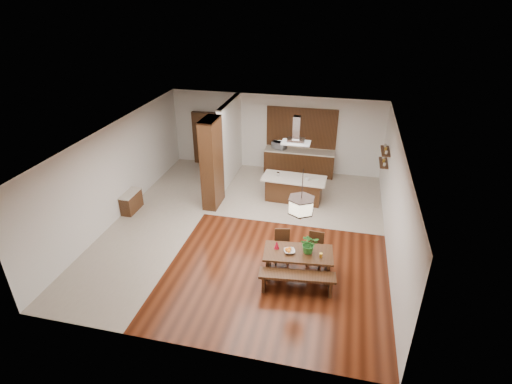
% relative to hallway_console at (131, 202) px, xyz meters
% --- Properties ---
extents(room_shell, '(9.00, 9.04, 2.92)m').
position_rel_hallway_console_xyz_m(room_shell, '(3.81, -0.20, 1.75)').
color(room_shell, '#3A170A').
rests_on(room_shell, ground).
extents(tile_hallway, '(2.50, 9.00, 0.01)m').
position_rel_hallway_console_xyz_m(tile_hallway, '(1.06, -0.20, -0.31)').
color(tile_hallway, '#BAAC9B').
rests_on(tile_hallway, ground).
extents(tile_kitchen, '(5.50, 4.00, 0.01)m').
position_rel_hallway_console_xyz_m(tile_kitchen, '(5.06, 2.30, -0.31)').
color(tile_kitchen, '#BAAC9B').
rests_on(tile_kitchen, ground).
extents(soffit_band, '(8.00, 9.00, 0.02)m').
position_rel_hallway_console_xyz_m(soffit_band, '(3.81, -0.20, 2.57)').
color(soffit_band, '#381F0E').
rests_on(soffit_band, room_shell).
extents(partition_pier, '(0.45, 1.00, 2.90)m').
position_rel_hallway_console_xyz_m(partition_pier, '(2.41, 1.00, 1.14)').
color(partition_pier, black).
rests_on(partition_pier, ground).
extents(partition_stub, '(0.18, 2.40, 2.90)m').
position_rel_hallway_console_xyz_m(partition_stub, '(2.41, 3.10, 1.14)').
color(partition_stub, silver).
rests_on(partition_stub, ground).
extents(hallway_console, '(0.37, 0.88, 0.63)m').
position_rel_hallway_console_xyz_m(hallway_console, '(0.00, 0.00, 0.00)').
color(hallway_console, black).
rests_on(hallway_console, ground).
extents(hallway_doorway, '(1.10, 0.20, 2.10)m').
position_rel_hallway_console_xyz_m(hallway_doorway, '(1.11, 4.20, 0.74)').
color(hallway_doorway, black).
rests_on(hallway_doorway, ground).
extents(rear_counter, '(2.60, 0.62, 0.95)m').
position_rel_hallway_console_xyz_m(rear_counter, '(4.81, 4.00, 0.16)').
color(rear_counter, black).
rests_on(rear_counter, ground).
extents(kitchen_window, '(2.60, 0.08, 1.50)m').
position_rel_hallway_console_xyz_m(kitchen_window, '(4.81, 4.26, 1.44)').
color(kitchen_window, '#A66B32').
rests_on(kitchen_window, room_shell).
extents(shelf_lower, '(0.26, 0.90, 0.04)m').
position_rel_hallway_console_xyz_m(shelf_lower, '(7.68, 2.40, 1.08)').
color(shelf_lower, black).
rests_on(shelf_lower, room_shell).
extents(shelf_upper, '(0.26, 0.90, 0.04)m').
position_rel_hallway_console_xyz_m(shelf_upper, '(7.68, 2.40, 1.49)').
color(shelf_upper, black).
rests_on(shelf_upper, room_shell).
extents(dining_table, '(1.74, 1.00, 0.69)m').
position_rel_hallway_console_xyz_m(dining_table, '(5.58, -2.00, 0.19)').
color(dining_table, black).
rests_on(dining_table, ground).
extents(dining_bench, '(1.81, 0.58, 0.50)m').
position_rel_hallway_console_xyz_m(dining_bench, '(5.64, -2.59, -0.07)').
color(dining_bench, black).
rests_on(dining_bench, ground).
extents(dining_chair_left, '(0.47, 0.47, 0.89)m').
position_rel_hallway_console_xyz_m(dining_chair_left, '(5.11, -1.54, 0.13)').
color(dining_chair_left, black).
rests_on(dining_chair_left, ground).
extents(dining_chair_right, '(0.41, 0.41, 0.88)m').
position_rel_hallway_console_xyz_m(dining_chair_right, '(5.94, -1.45, 0.12)').
color(dining_chair_right, black).
rests_on(dining_chair_right, ground).
extents(pendant_lantern, '(0.64, 0.64, 1.31)m').
position_rel_hallway_console_xyz_m(pendant_lantern, '(5.58, -2.00, 1.93)').
color(pendant_lantern, beige).
rests_on(pendant_lantern, room_shell).
extents(foliage_plant, '(0.54, 0.50, 0.49)m').
position_rel_hallway_console_xyz_m(foliage_plant, '(5.81, -1.94, 0.62)').
color(foliage_plant, '#276B23').
rests_on(foliage_plant, dining_table).
extents(fruit_bowl, '(0.34, 0.34, 0.07)m').
position_rel_hallway_console_xyz_m(fruit_bowl, '(5.37, -2.05, 0.41)').
color(fruit_bowl, beige).
rests_on(fruit_bowl, dining_table).
extents(napkin_cone, '(0.14, 0.14, 0.21)m').
position_rel_hallway_console_xyz_m(napkin_cone, '(5.04, -1.96, 0.48)').
color(napkin_cone, '#A10B20').
rests_on(napkin_cone, dining_table).
extents(gold_ornament, '(0.08, 0.08, 0.11)m').
position_rel_hallway_console_xyz_m(gold_ornament, '(6.12, -2.08, 0.43)').
color(gold_ornament, gold).
rests_on(gold_ornament, dining_table).
extents(kitchen_island, '(2.10, 0.98, 0.85)m').
position_rel_hallway_console_xyz_m(kitchen_island, '(4.92, 1.83, 0.12)').
color(kitchen_island, black).
rests_on(kitchen_island, ground).
extents(range_hood, '(0.90, 0.55, 0.87)m').
position_rel_hallway_console_xyz_m(range_hood, '(4.92, 1.84, 2.15)').
color(range_hood, silver).
rests_on(range_hood, room_shell).
extents(island_cup, '(0.13, 0.13, 0.10)m').
position_rel_hallway_console_xyz_m(island_cup, '(5.35, 1.70, 0.59)').
color(island_cup, silver).
rests_on(island_cup, kitchen_island).
extents(microwave, '(0.59, 0.50, 0.28)m').
position_rel_hallway_console_xyz_m(microwave, '(4.03, 4.03, 0.77)').
color(microwave, silver).
rests_on(microwave, rear_counter).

